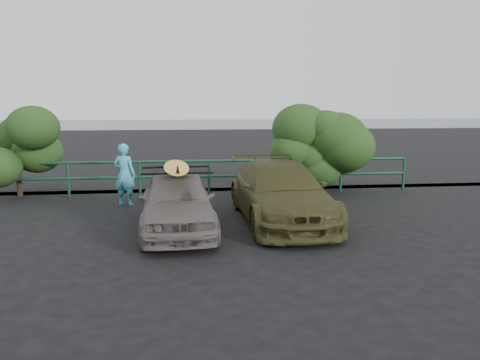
% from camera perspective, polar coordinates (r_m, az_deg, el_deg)
% --- Properties ---
extents(ground, '(80.00, 80.00, 0.00)m').
position_cam_1_polar(ground, '(8.99, -8.68, -8.01)').
color(ground, black).
extents(ocean, '(200.00, 200.00, 0.00)m').
position_cam_1_polar(ocean, '(68.64, -6.84, 7.03)').
color(ocean, '#525A65').
rests_on(ocean, ground).
extents(guardrail, '(14.00, 0.08, 1.04)m').
position_cam_1_polar(guardrail, '(13.76, -7.97, 0.27)').
color(guardrail, '#13422A').
rests_on(guardrail, ground).
extents(shrub_left, '(3.20, 2.40, 2.51)m').
position_cam_1_polar(shrub_left, '(14.98, -26.70, 2.94)').
color(shrub_left, '#27471A').
rests_on(shrub_left, ground).
extents(shrub_right, '(3.20, 2.40, 2.45)m').
position_cam_1_polar(shrub_right, '(14.89, 11.66, 3.59)').
color(shrub_right, '#27471A').
rests_on(shrub_right, ground).
extents(sedan, '(1.69, 3.82, 1.28)m').
position_cam_1_polar(sedan, '(9.88, -7.69, -2.59)').
color(sedan, '#645C5A').
rests_on(sedan, ground).
extents(olive_vehicle, '(2.03, 4.66, 1.33)m').
position_cam_1_polar(olive_vehicle, '(10.67, 4.94, -1.50)').
color(olive_vehicle, '#3E3C1B').
rests_on(olive_vehicle, ground).
extents(man, '(0.70, 0.59, 1.64)m').
position_cam_1_polar(man, '(12.62, -13.88, 0.65)').
color(man, '#42ADC8').
rests_on(man, ground).
extents(roof_rack, '(1.47, 1.06, 0.05)m').
position_cam_1_polar(roof_rack, '(9.76, -7.77, 1.23)').
color(roof_rack, black).
rests_on(roof_rack, sedan).
extents(surfboard, '(0.63, 2.50, 0.07)m').
position_cam_1_polar(surfboard, '(9.75, -7.78, 1.58)').
color(surfboard, gold).
rests_on(surfboard, roof_rack).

